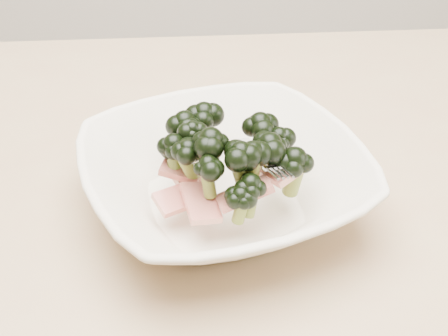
{
  "coord_description": "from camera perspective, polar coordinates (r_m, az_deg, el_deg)",
  "views": [
    {
      "loc": [
        0.03,
        -0.56,
        1.17
      ],
      "look_at": [
        0.06,
        -0.05,
        0.8
      ],
      "focal_mm": 50.0,
      "sensor_mm": 36.0,
      "label": 1
    }
  ],
  "objects": [
    {
      "name": "dining_table",
      "position": [
        0.76,
        -5.02,
        -7.33
      ],
      "size": [
        1.2,
        0.8,
        0.75
      ],
      "color": "tan",
      "rests_on": "ground"
    },
    {
      "name": "broccoli_dish",
      "position": [
        0.64,
        0.04,
        -0.73
      ],
      "size": [
        0.36,
        0.36,
        0.11
      ],
      "color": "beige",
      "rests_on": "dining_table"
    }
  ]
}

